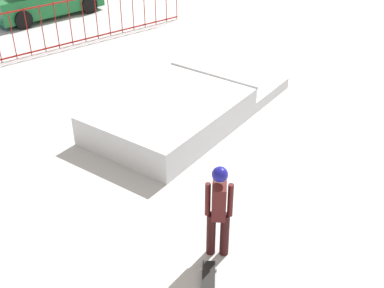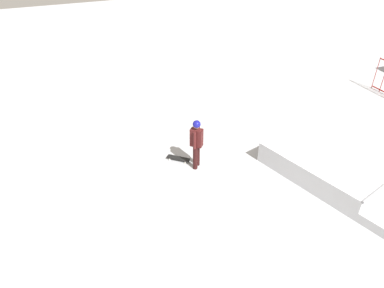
# 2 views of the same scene
# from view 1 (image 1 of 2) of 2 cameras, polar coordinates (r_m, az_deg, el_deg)

# --- Properties ---
(ground_plane) EXTENTS (60.00, 60.00, 0.00)m
(ground_plane) POSITION_cam_1_polar(r_m,az_deg,el_deg) (11.64, 0.89, 1.37)
(ground_plane) COLOR #B7BABF
(skate_ramp) EXTENTS (5.88, 3.88, 0.74)m
(skate_ramp) POSITION_cam_1_polar(r_m,az_deg,el_deg) (11.97, -1.18, 4.03)
(skate_ramp) COLOR silver
(skate_ramp) RESTS_ON ground
(skater) EXTENTS (0.42, 0.43, 1.73)m
(skater) POSITION_cam_1_polar(r_m,az_deg,el_deg) (7.84, 3.09, -7.03)
(skater) COLOR black
(skater) RESTS_ON ground
(skateboard) EXTENTS (0.69, 0.72, 0.09)m
(skateboard) POSITION_cam_1_polar(r_m,az_deg,el_deg) (7.98, 1.89, -15.30)
(skateboard) COLOR black
(skateboard) RESTS_ON ground
(perimeter_fence) EXTENTS (9.52, 0.33, 1.50)m
(perimeter_fence) POSITION_cam_1_polar(r_m,az_deg,el_deg) (16.73, -15.24, 12.96)
(perimeter_fence) COLOR maroon
(perimeter_fence) RESTS_ON ground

